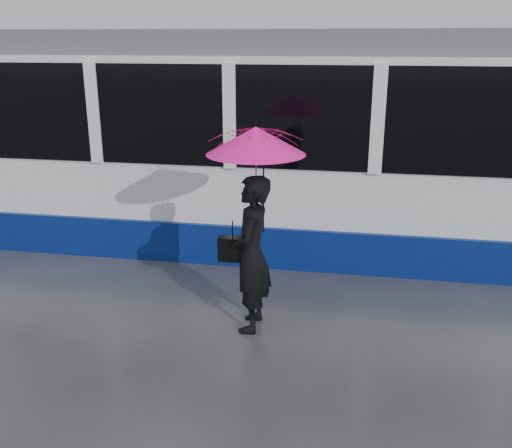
# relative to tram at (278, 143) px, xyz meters

# --- Properties ---
(ground) EXTENTS (90.00, 90.00, 0.00)m
(ground) POSITION_rel_tram_xyz_m (-0.53, -2.50, -1.64)
(ground) COLOR #2C2B30
(ground) RESTS_ON ground
(rails) EXTENTS (34.00, 1.51, 0.02)m
(rails) POSITION_rel_tram_xyz_m (-0.53, -0.00, -1.63)
(rails) COLOR #3F3D38
(rails) RESTS_ON ground
(tram) EXTENTS (26.00, 2.56, 3.35)m
(tram) POSITION_rel_tram_xyz_m (0.00, 0.00, 0.00)
(tram) COLOR white
(tram) RESTS_ON ground
(woman) EXTENTS (0.45, 0.68, 1.82)m
(woman) POSITION_rel_tram_xyz_m (0.15, -3.05, -0.73)
(woman) COLOR black
(woman) RESTS_ON ground
(umbrella) EXTENTS (1.10, 1.10, 1.23)m
(umbrella) POSITION_rel_tram_xyz_m (0.20, -3.05, 0.36)
(umbrella) COLOR #EC135C
(umbrella) RESTS_ON ground
(handbag) EXTENTS (0.33, 0.15, 0.46)m
(handbag) POSITION_rel_tram_xyz_m (-0.07, -3.03, -0.68)
(handbag) COLOR black
(handbag) RESTS_ON ground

